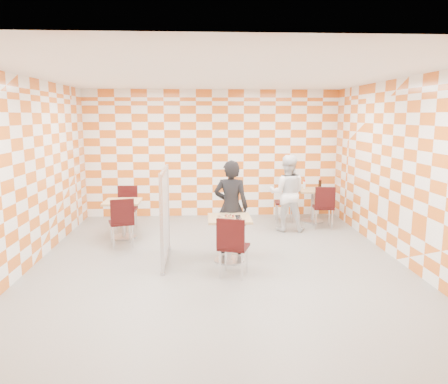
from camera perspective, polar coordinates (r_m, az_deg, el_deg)
The scene contains 15 objects.
room_shell at distance 7.48m, azimuth -0.91°, elevation 3.09°, with size 7.00×7.00×7.00m.
main_table at distance 7.21m, azimuth 0.71°, elevation -5.19°, with size 0.70×0.70×0.75m.
second_table at distance 10.12m, azimuth 11.53°, elevation -1.00°, with size 0.70×0.70×0.75m.
empty_table at distance 8.82m, azimuth -13.07°, elevation -2.65°, with size 0.70×0.70×0.75m.
chair_main_front at distance 6.48m, azimuth 1.08°, elevation -6.62°, with size 0.53×0.54×0.92m.
chair_second_front at distance 9.51m, azimuth 12.92°, elevation -1.53°, with size 0.46×0.47×0.92m.
chair_second_side at distance 9.99m, azimuth 8.43°, elevation -0.84°, with size 0.46×0.45×0.92m.
chair_empty_near at distance 8.16m, azimuth -13.20°, elevation -3.42°, with size 0.53×0.54×0.92m.
chair_empty_far at distance 9.47m, azimuth -12.55°, elevation -1.56°, with size 0.44×0.44×0.92m.
partition at distance 7.20m, azimuth -7.72°, elevation -3.00°, with size 0.08×1.38×1.55m.
man_dark at distance 7.59m, azimuth 0.93°, elevation -1.99°, with size 0.60×0.39×1.65m, color black.
man_white at distance 9.20m, azimuth 8.24°, elevation -0.15°, with size 0.78×0.60×1.60m, color white.
pizza_on_foil at distance 7.13m, azimuth 0.72°, elevation -3.22°, with size 0.40×0.40×0.04m.
sport_bottle at distance 10.13m, azimuth 10.44°, elevation 0.94°, with size 0.06×0.06×0.20m.
soda_bottle at distance 10.18m, azimuth 12.42°, elevation 1.00°, with size 0.07×0.07×0.23m.
Camera 1 is at (-0.29, -6.88, 2.39)m, focal length 35.00 mm.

